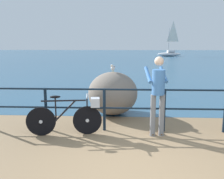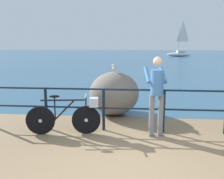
{
  "view_description": "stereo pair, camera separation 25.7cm",
  "coord_description": "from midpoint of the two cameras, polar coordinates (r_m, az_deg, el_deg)",
  "views": [
    {
      "loc": [
        -0.26,
        -3.53,
        2.03
      ],
      "look_at": [
        -0.54,
        2.42,
        0.92
      ],
      "focal_mm": 38.79,
      "sensor_mm": 36.0,
      "label": 1
    },
    {
      "loc": [
        -0.0,
        -3.51,
        2.03
      ],
      "look_at": [
        -0.54,
        2.42,
        0.92
      ],
      "focal_mm": 38.79,
      "sensor_mm": 36.0,
      "label": 2
    }
  ],
  "objects": [
    {
      "name": "person_at_railing",
      "position": [
        5.4,
        9.4,
        -0.7
      ],
      "size": [
        0.5,
        0.66,
        1.78
      ],
      "rotation": [
        0.0,
        0.0,
        1.7
      ],
      "color": "slate",
      "rests_on": "ground_plane"
    },
    {
      "name": "breakwater_boulder_main",
      "position": [
        7.1,
        -0.84,
        -0.89
      ],
      "size": [
        1.44,
        1.57,
        1.25
      ],
      "color": "slate",
      "rests_on": "ground"
    },
    {
      "name": "sea_surface",
      "position": [
        51.7,
        2.9,
        8.23
      ],
      "size": [
        120.0,
        90.0,
        0.01
      ],
      "primitive_type": "cube",
      "color": "#2D5675",
      "rests_on": "ground_plane"
    },
    {
      "name": "ground_plane",
      "position": [
        23.61,
        3.04,
        5.42
      ],
      "size": [
        120.0,
        120.0,
        0.1
      ],
      "primitive_type": "cube",
      "color": "#846B4C"
    },
    {
      "name": "seagull",
      "position": [
        6.95,
        -0.85,
        5.24
      ],
      "size": [
        0.17,
        0.34,
        0.23
      ],
      "rotation": [
        0.0,
        0.0,
        4.51
      ],
      "color": "gold",
      "rests_on": "breakwater_boulder_main"
    },
    {
      "name": "sailboat",
      "position": [
        44.73,
        13.26,
        8.52
      ],
      "size": [
        4.58,
        2.24,
        6.16
      ],
      "rotation": [
        0.0,
        0.0,
        3.36
      ],
      "color": "white",
      "rests_on": "sea_surface"
    },
    {
      "name": "promenade_railing",
      "position": [
        5.71,
        3.95,
        -3.63
      ],
      "size": [
        7.11,
        0.07,
        1.02
      ],
      "color": "black",
      "rests_on": "ground_plane"
    },
    {
      "name": "bicycle",
      "position": [
        5.59,
        -10.99,
        -5.92
      ],
      "size": [
        1.69,
        0.48,
        0.92
      ],
      "rotation": [
        0.0,
        0.0,
        0.14
      ],
      "color": "black",
      "rests_on": "ground_plane"
    }
  ]
}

